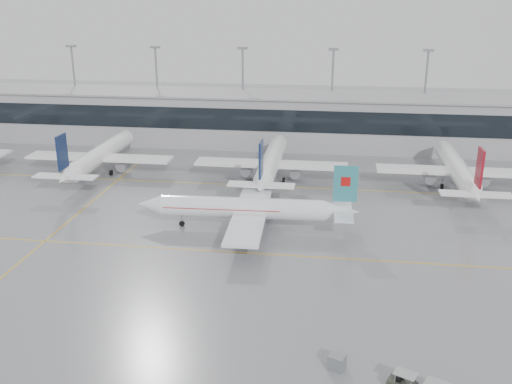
# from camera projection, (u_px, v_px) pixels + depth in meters

# --- Properties ---
(ground) EXTENTS (320.00, 320.00, 0.00)m
(ground) POSITION_uv_depth(u_px,v_px,m) (244.00, 253.00, 80.66)
(ground) COLOR gray
(ground) RESTS_ON ground
(taxi_line_main) EXTENTS (120.00, 0.25, 0.01)m
(taxi_line_main) POSITION_uv_depth(u_px,v_px,m) (244.00, 253.00, 80.66)
(taxi_line_main) COLOR gold
(taxi_line_main) RESTS_ON ground
(taxi_line_north) EXTENTS (120.00, 0.25, 0.01)m
(taxi_line_north) POSITION_uv_depth(u_px,v_px,m) (269.00, 186.00, 108.74)
(taxi_line_north) COLOR gold
(taxi_line_north) RESTS_ON ground
(taxi_line_cross) EXTENTS (0.25, 60.00, 0.01)m
(taxi_line_cross) POSITION_uv_depth(u_px,v_px,m) (87.00, 206.00, 98.56)
(taxi_line_cross) COLOR gold
(taxi_line_cross) RESTS_ON ground
(terminal) EXTENTS (180.00, 15.00, 12.00)m
(terminal) POSITION_uv_depth(u_px,v_px,m) (284.00, 121.00, 136.73)
(terminal) COLOR gray
(terminal) RESTS_ON ground
(terminal_glass) EXTENTS (180.00, 0.20, 5.00)m
(terminal_glass) POSITION_uv_depth(u_px,v_px,m) (281.00, 121.00, 129.17)
(terminal_glass) COLOR black
(terminal_glass) RESTS_ON ground
(terminal_roof) EXTENTS (182.00, 16.00, 0.40)m
(terminal_roof) POSITION_uv_depth(u_px,v_px,m) (285.00, 95.00, 134.69)
(terminal_roof) COLOR gray
(terminal_roof) RESTS_ON ground
(light_masts) EXTENTS (156.40, 1.00, 22.60)m
(light_masts) POSITION_uv_depth(u_px,v_px,m) (287.00, 86.00, 139.94)
(light_masts) COLOR gray
(light_masts) RESTS_ON ground
(air_canada_jet) EXTENTS (34.67, 27.22, 10.70)m
(air_canada_jet) POSITION_uv_depth(u_px,v_px,m) (250.00, 209.00, 87.78)
(air_canada_jet) COLOR white
(air_canada_jet) RESTS_ON ground
(parked_jet_b) EXTENTS (29.64, 36.96, 11.72)m
(parked_jet_b) POSITION_uv_depth(u_px,v_px,m) (100.00, 156.00, 115.48)
(parked_jet_b) COLOR white
(parked_jet_b) RESTS_ON ground
(parked_jet_c) EXTENTS (29.64, 36.96, 11.72)m
(parked_jet_c) POSITION_uv_depth(u_px,v_px,m) (271.00, 162.00, 110.98)
(parked_jet_c) COLOR white
(parked_jet_c) RESTS_ON ground
(parked_jet_d) EXTENTS (29.64, 36.96, 11.72)m
(parked_jet_d) POSITION_uv_depth(u_px,v_px,m) (457.00, 169.00, 106.48)
(parked_jet_d) COLOR white
(parked_jet_d) RESTS_ON ground
(baggage_tug) EXTENTS (3.82, 2.58, 1.87)m
(baggage_tug) POSITION_uv_depth(u_px,v_px,m) (402.00, 384.00, 52.50)
(baggage_tug) COLOR #30342A
(baggage_tug) RESTS_ON ground
(gse_unit) EXTENTS (1.92, 1.86, 1.50)m
(gse_unit) POSITION_uv_depth(u_px,v_px,m) (337.00, 362.00, 55.47)
(gse_unit) COLOR slate
(gse_unit) RESTS_ON ground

